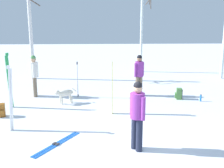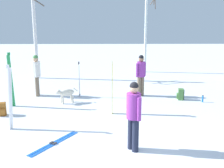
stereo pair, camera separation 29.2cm
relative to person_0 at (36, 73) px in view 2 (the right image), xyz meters
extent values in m
plane|color=white|center=(2.73, -4.94, -0.98)|extent=(60.00, 60.00, 0.00)
cylinder|color=#72604C|center=(0.02, -0.09, -0.57)|extent=(0.16, 0.16, 0.82)
cylinder|color=#72604C|center=(-0.02, 0.09, -0.57)|extent=(0.16, 0.16, 0.82)
cylinder|color=silver|center=(0.00, 0.00, 0.15)|extent=(0.34, 0.34, 0.62)
sphere|color=tan|center=(0.00, 0.00, 0.57)|extent=(0.22, 0.22, 0.22)
sphere|color=#4C8C4C|center=(0.00, 0.00, 0.63)|extent=(0.21, 0.21, 0.21)
cylinder|color=silver|center=(0.04, -0.21, 0.13)|extent=(0.10, 0.10, 0.56)
cylinder|color=silver|center=(-0.04, 0.21, 0.13)|extent=(0.10, 0.10, 0.56)
cylinder|color=#1E2338|center=(3.52, -4.95, -0.57)|extent=(0.16, 0.16, 0.82)
cylinder|color=#1E2338|center=(3.61, -5.10, -0.57)|extent=(0.16, 0.16, 0.82)
cylinder|color=purple|center=(3.56, -5.03, 0.15)|extent=(0.34, 0.34, 0.62)
sphere|color=tan|center=(3.56, -5.03, 0.57)|extent=(0.22, 0.22, 0.22)
sphere|color=black|center=(3.56, -5.03, 0.63)|extent=(0.21, 0.21, 0.21)
cylinder|color=purple|center=(3.45, -4.85, 0.13)|extent=(0.10, 0.10, 0.56)
cylinder|color=purple|center=(3.68, -5.20, 0.13)|extent=(0.10, 0.10, 0.56)
cylinder|color=#72604C|center=(4.39, -0.03, -0.57)|extent=(0.16, 0.16, 0.82)
cylinder|color=#72604C|center=(4.24, -0.13, -0.57)|extent=(0.16, 0.16, 0.82)
cylinder|color=purple|center=(4.32, -0.08, 0.15)|extent=(0.34, 0.34, 0.62)
sphere|color=#997051|center=(4.32, -0.08, 0.57)|extent=(0.22, 0.22, 0.22)
sphere|color=black|center=(4.32, -0.08, 0.63)|extent=(0.21, 0.21, 0.21)
cylinder|color=purple|center=(4.48, 0.04, 0.13)|extent=(0.10, 0.10, 0.56)
cylinder|color=purple|center=(4.15, -0.20, 0.13)|extent=(0.10, 0.10, 0.56)
ellipsoid|color=beige|center=(1.39, -1.07, -0.57)|extent=(0.63, 0.48, 0.26)
sphere|color=beige|center=(1.09, -1.23, -0.51)|extent=(0.18, 0.18, 0.18)
ellipsoid|color=beige|center=(1.04, -1.26, -0.53)|extent=(0.12, 0.10, 0.06)
cylinder|color=beige|center=(1.70, -0.91, -0.49)|extent=(0.19, 0.12, 0.17)
cylinder|color=beige|center=(1.25, -1.23, -0.84)|extent=(0.07, 0.07, 0.28)
cylinder|color=beige|center=(1.18, -1.10, -0.84)|extent=(0.07, 0.07, 0.28)
cylinder|color=beige|center=(1.60, -1.05, -0.84)|extent=(0.07, 0.07, 0.28)
cylinder|color=beige|center=(1.52, -0.91, -0.84)|extent=(0.07, 0.07, 0.28)
cube|color=white|center=(0.16, -3.57, -0.08)|extent=(0.09, 0.18, 1.80)
cube|color=white|center=(0.16, -3.57, 0.86)|extent=(0.04, 0.06, 0.10)
cube|color=white|center=(0.14, -3.63, -0.08)|extent=(0.09, 0.18, 1.80)
cube|color=white|center=(0.14, -3.63, 0.86)|extent=(0.04, 0.06, 0.10)
cube|color=yellow|center=(3.10, -2.25, -0.13)|extent=(0.03, 0.18, 1.70)
cube|color=yellow|center=(3.10, -2.25, 0.76)|extent=(0.02, 0.06, 0.10)
cube|color=yellow|center=(3.09, -2.31, -0.13)|extent=(0.03, 0.18, 1.70)
cube|color=yellow|center=(3.09, -2.31, 0.76)|extent=(0.02, 0.06, 0.10)
cube|color=green|center=(-0.53, -1.44, -0.03)|extent=(0.09, 0.12, 1.90)
cube|color=green|center=(-0.53, -1.44, 0.96)|extent=(0.05, 0.06, 0.10)
cube|color=green|center=(-0.57, -1.49, -0.03)|extent=(0.09, 0.12, 1.90)
cube|color=green|center=(-0.57, -1.49, 0.96)|extent=(0.05, 0.06, 0.10)
cube|color=blue|center=(1.52, -4.61, -0.97)|extent=(0.98, 1.48, 0.02)
cube|color=#333338|center=(1.49, -4.65, -0.95)|extent=(0.12, 0.14, 0.03)
cube|color=blue|center=(1.61, -4.66, -0.97)|extent=(0.98, 1.48, 0.02)
cube|color=#333338|center=(1.58, -4.70, -0.95)|extent=(0.12, 0.14, 0.03)
cylinder|color=#B2B2BC|center=(1.78, -0.12, -0.30)|extent=(0.02, 0.10, 1.36)
cylinder|color=black|center=(1.78, -0.12, 0.43)|extent=(0.04, 0.04, 0.10)
cylinder|color=black|center=(1.78, -0.12, -0.91)|extent=(0.07, 0.07, 0.01)
cylinder|color=#B2B2BC|center=(1.78, -0.23, -0.30)|extent=(0.02, 0.10, 1.36)
cylinder|color=black|center=(1.78, -0.23, 0.43)|extent=(0.04, 0.04, 0.10)
cylinder|color=black|center=(1.78, -0.23, -0.91)|extent=(0.07, 0.07, 0.01)
cube|color=#99591E|center=(-0.58, -2.45, -0.76)|extent=(0.30, 0.26, 0.44)
cube|color=#99591E|center=(-0.55, -2.57, -0.83)|extent=(0.20, 0.11, 0.20)
cube|color=black|center=(-0.68, -2.35, -0.76)|extent=(0.04, 0.03, 0.37)
cube|color=black|center=(-0.54, -2.32, -0.76)|extent=(0.04, 0.03, 0.37)
cube|color=#4C7F3F|center=(5.85, -0.69, -0.76)|extent=(0.24, 0.29, 0.44)
cube|color=#4C7F3F|center=(5.73, -0.67, -0.83)|extent=(0.10, 0.20, 0.20)
cube|color=black|center=(5.98, -0.64, -0.76)|extent=(0.03, 0.04, 0.37)
cube|color=black|center=(5.95, -0.78, -0.76)|extent=(0.03, 0.04, 0.37)
cylinder|color=#1E72BF|center=(6.62, -1.03, -0.85)|extent=(0.07, 0.07, 0.25)
cylinder|color=black|center=(6.62, -1.03, -0.72)|extent=(0.04, 0.04, 0.02)
cylinder|color=silver|center=(-0.90, 3.63, 1.82)|extent=(0.18, 0.18, 5.61)
cylinder|color=brown|center=(-0.67, 3.27, 3.07)|extent=(0.79, 0.53, 0.56)
cylinder|color=silver|center=(5.20, 5.35, 1.97)|extent=(0.15, 0.15, 5.90)
camera|label=1|loc=(2.66, -11.27, 2.14)|focal=44.42mm
camera|label=2|loc=(2.96, -11.28, 2.14)|focal=44.42mm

